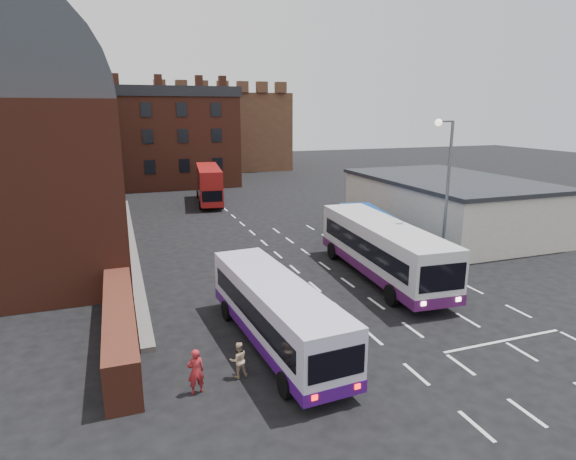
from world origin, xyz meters
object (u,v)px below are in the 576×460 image
object	(u,v)px
bus_white_outbound	(276,309)
pedestrian_red	(196,371)
bus_blue	(376,233)
bus_white_inbound	(382,246)
street_lamp	(445,181)
bus_red_double	(209,184)
pedestrian_beige	(238,360)

from	to	relation	value
bus_white_outbound	pedestrian_red	xyz separation A→B (m)	(-3.67, -2.36, -0.81)
pedestrian_red	bus_blue	bearing A→B (deg)	-145.90
bus_white_inbound	street_lamp	distance (m)	5.44
bus_white_outbound	bus_red_double	xyz separation A→B (m)	(3.32, 31.90, 0.39)
bus_white_inbound	pedestrian_red	size ratio (longest dim) A/B	7.37
bus_blue	pedestrian_beige	xyz separation A→B (m)	(-12.21, -11.46, -0.92)
bus_red_double	pedestrian_red	xyz separation A→B (m)	(-6.99, -34.26, -1.20)
bus_blue	bus_red_double	bearing A→B (deg)	-63.13
bus_blue	pedestrian_beige	distance (m)	16.77
bus_white_inbound	bus_red_double	size ratio (longest dim) A/B	1.24
bus_white_inbound	bus_blue	xyz separation A→B (m)	(1.84, 3.89, -0.32)
bus_red_double	pedestrian_red	world-z (taller)	bus_red_double
street_lamp	pedestrian_red	distance (m)	18.72
bus_white_outbound	bus_red_double	distance (m)	32.07
bus_red_double	pedestrian_red	bearing A→B (deg)	85.76
street_lamp	pedestrian_beige	bearing A→B (deg)	-151.89
bus_white_inbound	bus_red_double	xyz separation A→B (m)	(-5.00, 26.17, 0.10)
bus_white_outbound	pedestrian_red	bearing A→B (deg)	-151.19
bus_white_outbound	pedestrian_beige	bearing A→B (deg)	-141.82
bus_white_inbound	bus_red_double	world-z (taller)	bus_red_double
bus_blue	pedestrian_red	distance (m)	18.31
bus_white_outbound	bus_blue	world-z (taller)	bus_white_outbound
pedestrian_beige	bus_red_double	bearing A→B (deg)	-101.14
bus_white_outbound	pedestrian_red	world-z (taller)	bus_white_outbound
pedestrian_beige	bus_white_outbound	bearing A→B (deg)	-139.98
street_lamp	bus_white_inbound	bearing A→B (deg)	-177.53
bus_blue	pedestrian_red	xyz separation A→B (m)	(-13.83, -11.97, -0.78)
bus_white_outbound	pedestrian_beige	distance (m)	2.92
bus_white_inbound	pedestrian_beige	distance (m)	12.90
bus_red_double	bus_blue	bearing A→B (deg)	114.36
bus_white_outbound	bus_blue	bearing A→B (deg)	39.47
bus_red_double	pedestrian_red	size ratio (longest dim) A/B	5.92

